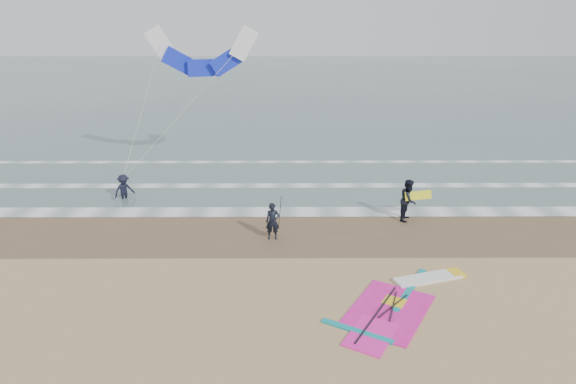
{
  "coord_description": "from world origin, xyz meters",
  "views": [
    {
      "loc": [
        -0.99,
        -14.35,
        9.25
      ],
      "look_at": [
        -0.9,
        5.0,
        2.2
      ],
      "focal_mm": 32.0,
      "sensor_mm": 36.0,
      "label": 1
    }
  ],
  "objects_px": {
    "windsurf_rig": "(401,302)",
    "person_standing": "(273,221)",
    "person_walking": "(408,200)",
    "person_wading": "(123,184)",
    "surf_kite": "(203,56)"
  },
  "relations": [
    {
      "from": "person_walking",
      "to": "windsurf_rig",
      "type": "bearing_deg",
      "value": -169.62
    },
    {
      "from": "windsurf_rig",
      "to": "person_standing",
      "type": "bearing_deg",
      "value": 131.38
    },
    {
      "from": "person_standing",
      "to": "person_walking",
      "type": "height_order",
      "value": "person_walking"
    },
    {
      "from": "surf_kite",
      "to": "person_standing",
      "type": "bearing_deg",
      "value": -66.85
    },
    {
      "from": "person_standing",
      "to": "windsurf_rig",
      "type": "bearing_deg",
      "value": -52.97
    },
    {
      "from": "windsurf_rig",
      "to": "person_wading",
      "type": "bearing_deg",
      "value": 141.02
    },
    {
      "from": "person_walking",
      "to": "person_wading",
      "type": "bearing_deg",
      "value": 103.32
    },
    {
      "from": "windsurf_rig",
      "to": "surf_kite",
      "type": "bearing_deg",
      "value": 120.31
    },
    {
      "from": "person_standing",
      "to": "surf_kite",
      "type": "distance_m",
      "value": 11.74
    },
    {
      "from": "person_standing",
      "to": "person_walking",
      "type": "distance_m",
      "value": 6.45
    },
    {
      "from": "windsurf_rig",
      "to": "person_walking",
      "type": "distance_m",
      "value": 7.27
    },
    {
      "from": "person_walking",
      "to": "surf_kite",
      "type": "distance_m",
      "value": 13.72
    },
    {
      "from": "windsurf_rig",
      "to": "surf_kite",
      "type": "height_order",
      "value": "surf_kite"
    },
    {
      "from": "person_standing",
      "to": "surf_kite",
      "type": "relative_size",
      "value": 0.22
    },
    {
      "from": "person_wading",
      "to": "person_walking",
      "type": "bearing_deg",
      "value": -53.73
    }
  ]
}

